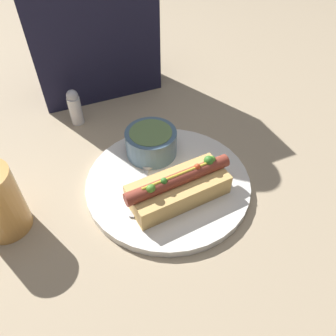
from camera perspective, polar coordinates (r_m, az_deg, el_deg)
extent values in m
plane|color=tan|center=(0.60, 0.00, -3.03)|extent=(4.00, 4.00, 0.00)
cylinder|color=white|center=(0.60, 0.00, -2.55)|extent=(0.30, 0.30, 0.02)
cube|color=#DBAD60|center=(0.55, 2.18, -3.59)|extent=(0.17, 0.08, 0.04)
cylinder|color=brown|center=(0.54, 2.25, -1.82)|extent=(0.19, 0.04, 0.02)
sphere|color=#387A28|center=(0.55, 7.09, 1.29)|extent=(0.02, 0.02, 0.02)
sphere|color=#518C2D|center=(0.51, -2.93, -3.54)|extent=(0.01, 0.01, 0.01)
sphere|color=#518C2D|center=(0.51, -3.09, -3.63)|extent=(0.01, 0.01, 0.01)
sphere|color=#C63F1E|center=(0.54, 5.12, 0.19)|extent=(0.01, 0.01, 0.01)
sphere|color=#518C2D|center=(0.56, 7.68, 1.50)|extent=(0.01, 0.01, 0.01)
sphere|color=#387A28|center=(0.52, -0.73, -2.29)|extent=(0.01, 0.01, 0.01)
cylinder|color=gold|center=(0.53, 2.28, -1.03)|extent=(0.13, 0.02, 0.01)
cylinder|color=slate|center=(0.63, -2.56, 4.53)|extent=(0.10, 0.10, 0.05)
cylinder|color=#66844C|center=(0.62, -2.62, 5.85)|extent=(0.08, 0.08, 0.01)
cube|color=#B7B7BC|center=(0.57, -4.97, -4.30)|extent=(0.07, 0.09, 0.00)
ellipsoid|color=#B7B7BC|center=(0.62, -3.41, 0.75)|extent=(0.04, 0.04, 0.01)
cylinder|color=silver|center=(0.76, -15.78, 9.60)|extent=(0.03, 0.03, 0.06)
sphere|color=silver|center=(0.73, -16.36, 12.00)|extent=(0.03, 0.03, 0.03)
cube|color=#1E1E38|center=(0.81, -13.58, 24.41)|extent=(0.28, 0.13, 0.36)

